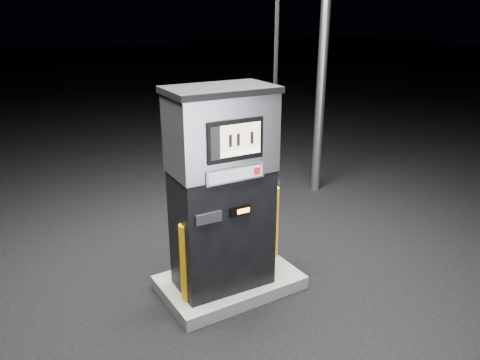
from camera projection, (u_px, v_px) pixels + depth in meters
ground at (230, 287)px, 5.61m from camera, size 80.00×80.00×0.00m
pump_island at (230, 282)px, 5.58m from camera, size 1.60×1.00×0.15m
fuel_dispenser at (222, 189)px, 5.06m from camera, size 1.26×0.72×4.70m
bollard_left at (186, 263)px, 4.97m from camera, size 0.16×0.16×0.90m
bollard_right at (274, 222)px, 5.89m from camera, size 0.16×0.16×0.93m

